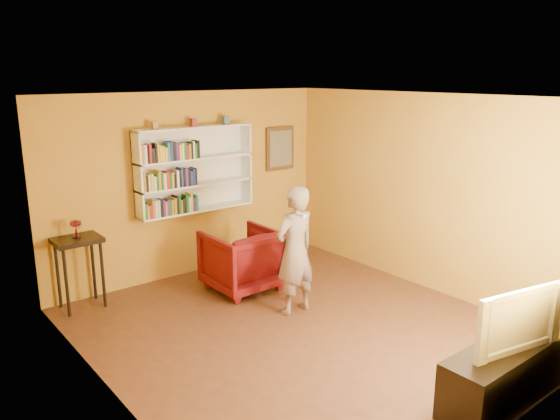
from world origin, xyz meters
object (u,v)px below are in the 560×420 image
(armchair, at_px, (242,260))
(tv_cabinet, at_px, (505,373))
(television, at_px, (511,317))
(console_table, at_px, (78,250))
(person, at_px, (295,251))
(ruby_lustre, at_px, (76,225))
(bookshelf, at_px, (193,169))

(armchair, xyz_separation_m, tv_cabinet, (0.37, -3.71, -0.16))
(television, bearing_deg, console_table, 129.11)
(armchair, bearing_deg, person, 95.49)
(console_table, xyz_separation_m, tv_cabinet, (2.34, -4.50, -0.51))
(tv_cabinet, bearing_deg, ruby_lustre, 117.47)
(console_table, xyz_separation_m, person, (2.06, -1.82, 0.04))
(ruby_lustre, xyz_separation_m, television, (2.34, -4.50, -0.27))
(bookshelf, bearing_deg, person, -82.35)
(tv_cabinet, bearing_deg, television, 0.00)
(armchair, relative_size, person, 0.58)
(ruby_lustre, height_order, armchair, ruby_lustre)
(bookshelf, distance_m, person, 2.15)
(person, bearing_deg, ruby_lustre, -44.70)
(bookshelf, relative_size, television, 1.75)
(ruby_lustre, height_order, tv_cabinet, ruby_lustre)
(bookshelf, distance_m, tv_cabinet, 4.88)
(bookshelf, bearing_deg, armchair, -79.68)
(ruby_lustre, relative_size, person, 0.14)
(ruby_lustre, height_order, person, person)
(armchair, height_order, television, television)
(console_table, bearing_deg, armchair, -21.98)
(console_table, relative_size, tv_cabinet, 0.62)
(person, xyz_separation_m, television, (0.28, -2.68, 0.02))
(console_table, bearing_deg, ruby_lustre, 90.00)
(bookshelf, relative_size, armchair, 1.91)
(bookshelf, distance_m, ruby_lustre, 1.86)
(tv_cabinet, distance_m, television, 0.57)
(armchair, bearing_deg, television, 96.10)
(armchair, relative_size, television, 0.92)
(bookshelf, height_order, armchair, bookshelf)
(ruby_lustre, bearing_deg, person, -41.51)
(person, bearing_deg, bookshelf, -85.53)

